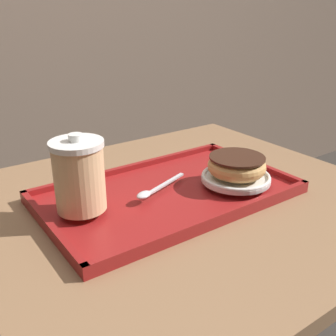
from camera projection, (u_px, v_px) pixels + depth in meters
cafe_table at (183, 267)px, 0.88m from camera, size 0.81×0.74×0.72m
serving_tray at (168, 194)px, 0.80m from camera, size 0.51×0.30×0.02m
coffee_cup_front at (79, 175)px, 0.68m from camera, size 0.09×0.09×0.14m
plate_with_chocolate_donut at (236, 177)px, 0.82m from camera, size 0.14×0.14×0.01m
donut_chocolate_glazed at (237, 165)px, 0.81m from camera, size 0.12×0.12×0.04m
spoon at (151, 191)px, 0.76m from camera, size 0.15×0.06×0.01m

